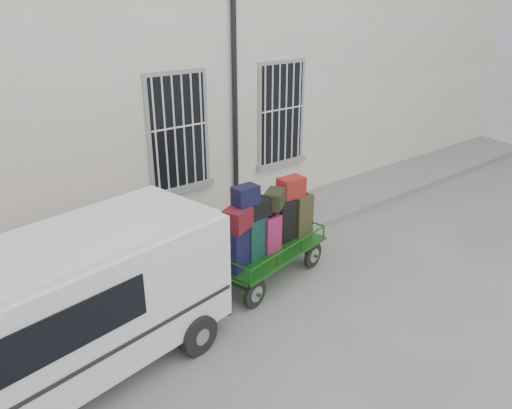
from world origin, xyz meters
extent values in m
plane|color=slate|center=(0.00, 0.00, 0.00)|extent=(80.00, 80.00, 0.00)
cube|color=beige|center=(0.00, 5.50, 3.00)|extent=(24.00, 5.00, 6.00)
cylinder|color=black|center=(0.95, 2.92, 2.80)|extent=(0.11, 0.11, 5.60)
cube|color=black|center=(-0.40, 2.98, 2.25)|extent=(1.20, 0.08, 2.20)
cube|color=gray|center=(-0.40, 2.96, 1.09)|extent=(1.45, 0.22, 0.12)
cube|color=black|center=(2.30, 2.98, 2.25)|extent=(1.20, 0.08, 2.20)
cube|color=gray|center=(2.30, 2.96, 1.09)|extent=(1.45, 0.22, 0.12)
cube|color=slate|center=(0.00, 2.20, 0.07)|extent=(24.00, 1.70, 0.15)
cylinder|color=black|center=(-0.90, -0.03, 0.25)|extent=(0.50, 0.16, 0.50)
cylinder|color=gray|center=(-0.90, -0.03, 0.25)|extent=(0.29, 0.14, 0.27)
cylinder|color=black|center=(-1.05, 0.72, 0.25)|extent=(0.50, 0.16, 0.50)
cylinder|color=gray|center=(-1.05, 0.72, 0.25)|extent=(0.29, 0.14, 0.27)
cylinder|color=black|center=(0.76, 0.32, 0.25)|extent=(0.50, 0.16, 0.50)
cylinder|color=gray|center=(0.76, 0.32, 0.25)|extent=(0.29, 0.14, 0.27)
cylinder|color=black|center=(0.61, 1.06, 0.25)|extent=(0.50, 0.16, 0.50)
cylinder|color=gray|center=(0.61, 1.06, 0.25)|extent=(0.29, 0.14, 0.27)
cube|color=#145713|center=(-0.14, 0.52, 0.55)|extent=(2.35, 1.42, 0.05)
cylinder|color=#145713|center=(-1.46, 0.25, 0.70)|extent=(0.29, 0.10, 0.56)
cube|color=black|center=(-0.96, 0.38, 0.92)|extent=(0.57, 0.46, 0.69)
cube|color=black|center=(-0.96, 0.38, 1.28)|extent=(0.23, 0.17, 0.03)
cube|color=#0C2E25|center=(-0.49, 0.50, 0.93)|extent=(0.49, 0.34, 0.72)
cube|color=black|center=(-0.49, 0.50, 1.31)|extent=(0.20, 0.15, 0.03)
cube|color=#8E195C|center=(-0.13, 0.50, 0.90)|extent=(0.36, 0.25, 0.66)
cube|color=black|center=(-0.13, 0.50, 1.24)|extent=(0.16, 0.14, 0.03)
cube|color=black|center=(0.33, 0.66, 0.96)|extent=(0.40, 0.29, 0.78)
cube|color=black|center=(0.33, 0.66, 1.37)|extent=(0.18, 0.16, 0.03)
cube|color=#2C3118|center=(0.76, 0.65, 0.96)|extent=(0.39, 0.28, 0.77)
cube|color=black|center=(0.76, 0.65, 1.36)|extent=(0.18, 0.16, 0.03)
cube|color=#4C0F18|center=(-0.92, 0.39, 1.44)|extent=(0.57, 0.49, 0.35)
cube|color=black|center=(-0.42, 0.55, 1.44)|extent=(0.51, 0.37, 0.30)
cube|color=black|center=(0.00, 0.54, 1.50)|extent=(0.55, 0.50, 0.29)
cube|color=maroon|center=(0.54, 0.72, 1.53)|extent=(0.48, 0.33, 0.37)
cube|color=black|center=(-0.72, 0.43, 1.77)|extent=(0.41, 0.27, 0.31)
cube|color=white|center=(-3.62, 0.20, 1.12)|extent=(4.08, 2.26, 1.58)
cube|color=white|center=(-3.62, 0.20, 1.95)|extent=(3.88, 2.11, 0.09)
cube|color=black|center=(-4.00, -0.71, 1.39)|extent=(1.91, 0.34, 0.54)
cube|color=black|center=(-1.70, 0.51, 1.39)|extent=(0.23, 1.22, 0.48)
cube|color=black|center=(-1.71, 0.51, 0.38)|extent=(0.35, 1.62, 0.19)
cube|color=white|center=(-1.68, 0.52, 0.58)|extent=(0.09, 0.37, 0.11)
cylinder|color=black|center=(-2.23, -0.39, 0.30)|extent=(0.62, 0.29, 0.60)
cylinder|color=black|center=(-2.49, 1.20, 0.30)|extent=(0.62, 0.29, 0.60)
camera|label=1|loc=(-5.24, -5.39, 4.66)|focal=35.00mm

